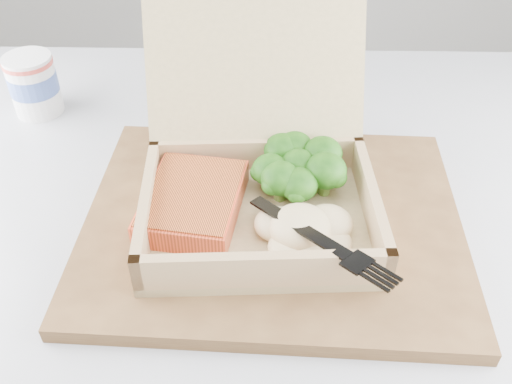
# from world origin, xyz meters

# --- Properties ---
(cafe_table) EXTENTS (0.95, 0.95, 0.76)m
(cafe_table) POSITION_xyz_m (-0.40, 0.34, 0.56)
(cafe_table) COLOR black
(cafe_table) RESTS_ON floor
(serving_tray) EXTENTS (0.41, 0.33, 0.02)m
(serving_tray) POSITION_xyz_m (-0.38, 0.37, 0.76)
(serving_tray) COLOR brown
(serving_tray) RESTS_ON cafe_table
(takeout_container) EXTENTS (0.27, 0.30, 0.20)m
(takeout_container) POSITION_xyz_m (-0.40, 0.40, 0.82)
(takeout_container) COLOR tan
(takeout_container) RESTS_ON serving_tray
(salmon_fillet) EXTENTS (0.10, 0.12, 0.03)m
(salmon_fillet) POSITION_xyz_m (-0.46, 0.36, 0.79)
(salmon_fillet) COLOR #EC512E
(salmon_fillet) RESTS_ON takeout_container
(broccoli_pile) EXTENTS (0.11, 0.11, 0.04)m
(broccoli_pile) POSITION_xyz_m (-0.36, 0.42, 0.80)
(broccoli_pile) COLOR #347C1B
(broccoli_pile) RESTS_ON takeout_container
(mashed_potatoes) EXTENTS (0.10, 0.09, 0.03)m
(mashed_potatoes) POSITION_xyz_m (-0.35, 0.33, 0.80)
(mashed_potatoes) COLOR beige
(mashed_potatoes) RESTS_ON takeout_container
(plastic_fork) EXTENTS (0.14, 0.13, 0.02)m
(plastic_fork) POSITION_xyz_m (-0.37, 0.34, 0.81)
(plastic_fork) COLOR black
(plastic_fork) RESTS_ON mashed_potatoes
(paper_cup) EXTENTS (0.06, 0.06, 0.08)m
(paper_cup) POSITION_xyz_m (-0.72, 0.56, 0.80)
(paper_cup) COLOR silver
(paper_cup) RESTS_ON cafe_table
(receipt) EXTENTS (0.11, 0.16, 0.00)m
(receipt) POSITION_xyz_m (-0.41, 0.58, 0.76)
(receipt) COLOR white
(receipt) RESTS_ON cafe_table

